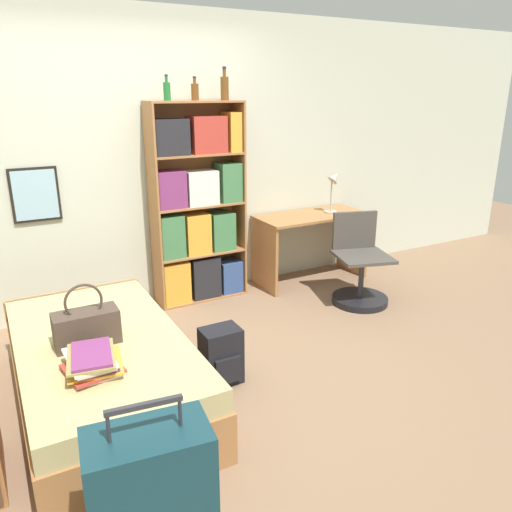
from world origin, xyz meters
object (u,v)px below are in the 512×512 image
suitcase (153,510)px  bottle_clear (225,87)px  bed (102,370)px  desk_chair (359,275)px  desk_lamp (334,184)px  handbag (86,326)px  desk (311,235)px  book_stack_on_bed (93,362)px  bottle_brown (195,91)px  bottle_green (167,91)px  backpack (221,356)px  bookcase (197,211)px

suitcase → bottle_clear: bottle_clear is taller
bed → desk_chair: 2.54m
desk_chair → desk_lamp: bearing=76.3°
handbag → desk: size_ratio=0.34×
handbag → book_stack_on_bed: size_ratio=1.00×
bed → bottle_clear: bearing=40.2°
bottle_brown → bottle_clear: size_ratio=0.70×
handbag → bed: bearing=38.6°
bottle_green → bed: bearing=-127.1°
bottle_green → desk_chair: (1.52, -0.80, -1.65)m
handbag → suitcase: bearing=-91.0°
bottle_clear → backpack: size_ratio=0.70×
book_stack_on_bed → bottle_green: bottle_green is taller
bottle_green → backpack: 2.25m
bed → bottle_brown: bearing=46.7°
book_stack_on_bed → suitcase: 0.98m
bed → desk: bearing=26.0°
suitcase → bottle_brown: 3.36m
bookcase → bottle_clear: size_ratio=6.56×
suitcase → backpack: (0.85, 1.21, -0.16)m
bed → bookcase: 1.87m
desk_chair → bed: bearing=-169.0°
suitcase → bookcase: size_ratio=0.46×
handbag → suitcase: (-0.02, -1.31, -0.21)m
bookcase → bottle_green: 1.08m
bed → book_stack_on_bed: 0.51m
desk → desk_chair: size_ratio=1.38×
handbag → desk_lamp: 3.01m
bed → backpack: (0.76, -0.16, -0.03)m
suitcase → bottle_green: (1.07, 2.66, 1.55)m
bottle_clear → desk_lamp: size_ratio=0.63×
book_stack_on_bed → suitcase: bearing=-89.1°
suitcase → backpack: bearing=54.9°
bottle_brown → backpack: 2.30m
bookcase → desk_chair: 1.63m
bed → bookcase: bearing=46.9°
bed → book_stack_on_bed: size_ratio=4.70×
book_stack_on_bed → bottle_brown: (1.34, 1.70, 1.39)m
handbag → book_stack_on_bed: handbag is taller
bed → bookcase: bookcase is taller
handbag → desk_lamp: (2.72, 1.21, 0.43)m
book_stack_on_bed → desk_lamp: size_ratio=0.88×
suitcase → bottle_brown: bearing=63.7°
bed → bottle_clear: size_ratio=6.52×
suitcase → backpack: suitcase is taller
bottle_green → desk_lamp: bottle_green is taller
book_stack_on_bed → desk_chair: size_ratio=0.47×
desk_lamp → desk_chair: 1.01m
desk_chair → backpack: size_ratio=2.10×
backpack → desk_lamp: bearing=34.6°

